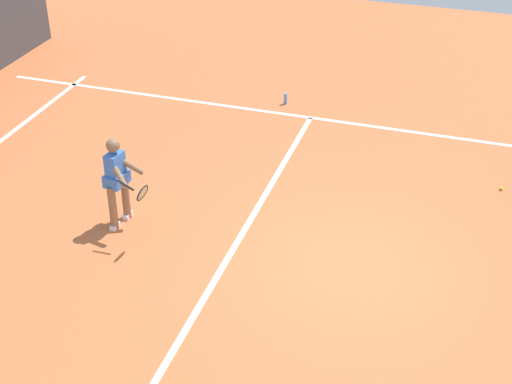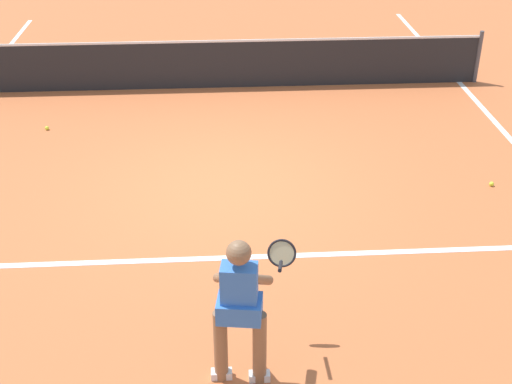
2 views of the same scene
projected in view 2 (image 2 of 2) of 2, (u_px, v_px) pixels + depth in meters
The scene contains 6 objects.
ground_plane at pixel (225, 185), 9.85m from camera, with size 25.61×25.61×0.00m, color #C66638.
service_line_marking at pixel (228, 258), 8.28m from camera, with size 9.33×0.10×0.01m, color white.
court_net at pixel (219, 64), 13.00m from camera, with size 10.01×0.08×1.01m.
tennis_player at pixel (241, 306), 6.16m from camera, with size 0.87×0.91×1.55m.
tennis_ball_near at pixel (492, 184), 9.82m from camera, with size 0.07×0.07×0.07m, color #D1E533.
tennis_ball_mid at pixel (47, 128), 11.50m from camera, with size 0.07×0.07×0.07m, color #D1E533.
Camera 2 is at (-0.09, -8.63, 4.76)m, focal length 48.52 mm.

